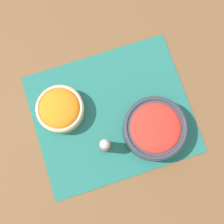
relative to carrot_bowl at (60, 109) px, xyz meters
name	(u,v)px	position (x,y,z in m)	size (l,w,h in m)	color
ground_plane	(112,114)	(-0.15, 0.06, -0.04)	(3.00, 3.00, 0.00)	brown
placemat	(112,114)	(-0.15, 0.06, -0.04)	(0.50, 0.42, 0.00)	#236B60
carrot_bowl	(60,109)	(0.00, 0.00, 0.00)	(0.15, 0.15, 0.07)	beige
tomato_bowl	(155,129)	(-0.26, 0.15, 0.00)	(0.20, 0.20, 0.07)	#333842
pepper_shaker	(105,145)	(-0.10, 0.15, 0.01)	(0.03, 0.03, 0.10)	olive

